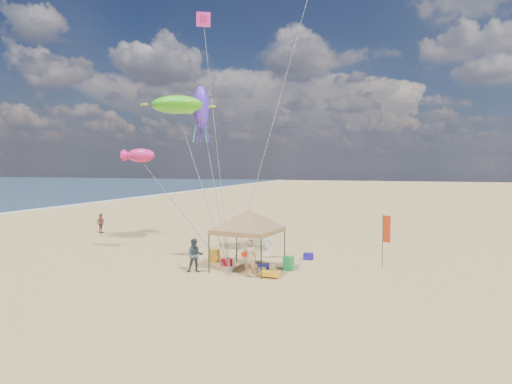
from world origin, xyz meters
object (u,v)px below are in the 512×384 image
(cooler_red, at_px, (227,262))
(beach_cart, at_px, (270,274))
(chair_green, at_px, (289,263))
(chair_yellow, at_px, (214,256))
(person_near_a, at_px, (250,258))
(person_near_c, at_px, (266,243))
(feather_flag, at_px, (386,232))
(canopy_tent, at_px, (248,212))
(person_near_b, at_px, (195,255))
(cooler_blue, at_px, (308,256))
(person_far_a, at_px, (101,223))

(cooler_red, bearing_deg, beach_cart, -30.15)
(cooler_red, distance_m, chair_green, 3.41)
(chair_yellow, bearing_deg, person_near_a, -41.01)
(person_near_c, bearing_deg, feather_flag, 178.02)
(chair_yellow, bearing_deg, feather_flag, 9.19)
(beach_cart, height_order, person_near_c, person_near_c)
(cooler_red, xyz_separation_m, chair_green, (3.41, 0.11, 0.16))
(feather_flag, height_order, person_near_a, feather_flag)
(chair_green, xyz_separation_m, person_near_c, (-1.99, 2.61, 0.53))
(canopy_tent, xyz_separation_m, person_near_b, (-2.39, -1.32, -2.16))
(chair_green, bearing_deg, chair_yellow, 172.18)
(canopy_tent, relative_size, feather_flag, 2.06)
(chair_green, bearing_deg, cooler_red, -178.14)
(chair_green, bearing_deg, beach_cart, -104.05)
(feather_flag, distance_m, chair_green, 5.42)
(chair_green, relative_size, chair_yellow, 1.00)
(person_near_b, bearing_deg, cooler_blue, 19.27)
(cooler_red, xyz_separation_m, cooler_blue, (3.89, 2.93, 0.00))
(chair_yellow, distance_m, person_near_c, 3.22)
(chair_green, relative_size, person_far_a, 0.43)
(feather_flag, xyz_separation_m, chair_green, (-4.75, -2.10, -1.55))
(person_near_a, bearing_deg, cooler_red, -43.28)
(feather_flag, distance_m, person_far_a, 22.71)
(chair_yellow, height_order, person_far_a, person_far_a)
(beach_cart, xyz_separation_m, person_near_b, (-3.95, -0.13, 0.66))
(canopy_tent, relative_size, person_far_a, 3.62)
(chair_green, bearing_deg, person_near_c, 127.33)
(cooler_red, xyz_separation_m, chair_yellow, (-1.04, 0.72, 0.16))
(cooler_blue, relative_size, person_near_a, 0.29)
(cooler_blue, distance_m, chair_green, 2.86)
(person_near_a, xyz_separation_m, person_near_c, (-0.56, 4.63, -0.05))
(chair_green, bearing_deg, canopy_tent, -162.33)
(cooler_blue, height_order, person_near_a, person_near_a)
(canopy_tent, bearing_deg, cooler_blue, 54.20)
(feather_flag, bearing_deg, beach_cart, -142.98)
(person_near_b, bearing_deg, canopy_tent, 3.75)
(person_near_a, xyz_separation_m, person_near_b, (-2.97, 0.06, -0.07))
(beach_cart, bearing_deg, person_far_a, 151.11)
(canopy_tent, distance_m, beach_cart, 3.43)
(person_near_a, distance_m, person_near_b, 2.97)
(person_near_c, height_order, person_far_a, person_near_c)
(chair_green, xyz_separation_m, person_near_b, (-4.40, -1.96, 0.51))
(cooler_blue, height_order, person_far_a, person_far_a)
(cooler_red, bearing_deg, person_near_b, -118.32)
(cooler_blue, relative_size, person_near_c, 0.31)
(chair_yellow, height_order, beach_cart, chair_yellow)
(chair_green, distance_m, person_near_a, 2.54)
(person_near_a, height_order, person_near_b, person_near_a)
(feather_flag, xyz_separation_m, beach_cart, (-5.21, -3.93, -1.70))
(feather_flag, distance_m, cooler_blue, 4.66)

